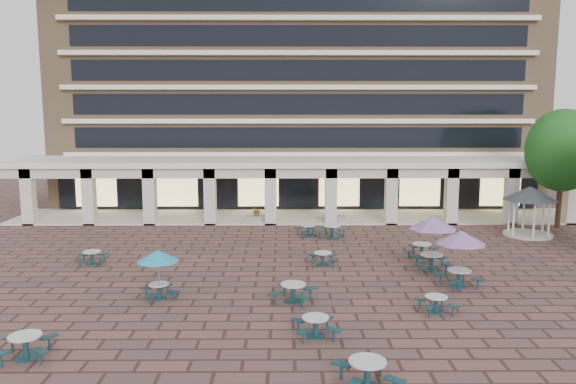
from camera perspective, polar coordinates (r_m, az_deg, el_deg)
name	(u,v)px	position (r m, az deg, el deg)	size (l,w,h in m)	color
ground	(308,276)	(27.56, 2.06, -8.54)	(120.00, 120.00, 0.00)	brown
apartment_building	(297,58)	(52.01, 0.90, 13.48)	(40.00, 15.50, 25.20)	#957654
retail_arcade	(300,178)	(41.45, 1.21, 1.46)	(42.00, 6.60, 4.40)	white
picnic_table_0	(26,344)	(20.70, -25.11, -13.85)	(1.98, 1.98, 0.80)	#163A42
picnic_table_1	(293,291)	(23.89, 0.53, -10.03)	(2.13, 2.13, 0.80)	#163A42
picnic_table_2	(367,371)	(17.26, 8.06, -17.59)	(2.07, 2.07, 0.83)	#163A42
picnic_table_4	(158,258)	(24.56, -13.07, -6.53)	(1.83, 1.83, 2.11)	#163A42
picnic_table_5	(316,325)	(20.54, 2.81, -13.32)	(1.79, 1.79, 0.73)	#163A42
picnic_table_6	(461,240)	(26.53, 17.15, -4.64)	(2.25, 2.25, 2.60)	#163A42
picnic_table_7	(436,303)	(23.55, 14.82, -10.80)	(1.66, 1.66, 0.67)	#163A42
picnic_table_8	(92,257)	(31.17, -19.29, -6.20)	(1.74, 1.74, 0.70)	#163A42
picnic_table_9	(332,230)	(35.37, 4.49, -3.91)	(2.24, 2.24, 0.82)	#163A42
picnic_table_10	(422,249)	(31.61, 13.43, -5.67)	(2.12, 2.12, 0.77)	#163A42
picnic_table_11	(433,225)	(28.80, 14.49, -3.24)	(2.39, 2.39, 2.76)	#163A42
picnic_table_12	(308,229)	(35.89, 2.08, -3.82)	(1.91, 1.91, 0.71)	#163A42
picnic_table_13	(323,258)	(29.32, 3.56, -6.66)	(1.56, 1.56, 0.69)	#163A42
gazebo	(530,199)	(38.77, 23.36, -0.66)	(3.39, 3.39, 3.15)	beige
tree_east_c	(563,151)	(42.01, 26.12, 3.81)	(4.85, 4.85, 8.07)	#42291A
planter_left	(257,215)	(39.98, -3.16, -2.32)	(1.50, 0.88, 1.35)	gray
planter_right	(335,216)	(40.12, 4.76, -2.47)	(1.50, 0.76, 1.21)	gray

